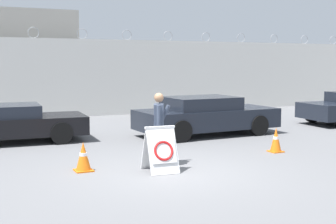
% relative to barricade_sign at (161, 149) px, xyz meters
% --- Properties ---
extents(ground_plane, '(90.00, 90.00, 0.00)m').
position_rel_barricade_sign_xyz_m(ground_plane, '(0.21, -0.09, -0.50)').
color(ground_plane, slate).
extents(perimeter_wall, '(36.00, 0.30, 3.85)m').
position_rel_barricade_sign_xyz_m(perimeter_wall, '(0.21, 11.06, 1.21)').
color(perimeter_wall, silver).
rests_on(perimeter_wall, ground_plane).
extents(barricade_sign, '(0.71, 0.84, 1.01)m').
position_rel_barricade_sign_xyz_m(barricade_sign, '(0.00, 0.00, 0.00)').
color(barricade_sign, white).
rests_on(barricade_sign, ground_plane).
extents(security_guard, '(0.56, 0.58, 1.69)m').
position_rel_barricade_sign_xyz_m(security_guard, '(0.23, 0.61, 0.44)').
color(security_guard, black).
rests_on(security_guard, ground_plane).
extents(traffic_cone_near, '(0.34, 0.34, 0.66)m').
position_rel_barricade_sign_xyz_m(traffic_cone_near, '(3.71, 0.74, -0.17)').
color(traffic_cone_near, orange).
rests_on(traffic_cone_near, ground_plane).
extents(traffic_cone_mid, '(0.39, 0.39, 0.65)m').
position_rel_barricade_sign_xyz_m(traffic_cone_mid, '(-1.52, 0.78, -0.18)').
color(traffic_cone_mid, orange).
rests_on(traffic_cone_mid, ground_plane).
extents(parked_car_front_coupe, '(4.45, 2.14, 1.14)m').
position_rel_barricade_sign_xyz_m(parked_car_front_coupe, '(-2.54, 5.33, 0.09)').
color(parked_car_front_coupe, black).
rests_on(parked_car_front_coupe, ground_plane).
extents(parked_car_rear_sedan, '(4.70, 2.08, 1.27)m').
position_rel_barricade_sign_xyz_m(parked_car_rear_sedan, '(3.47, 4.08, 0.15)').
color(parked_car_rear_sedan, black).
rests_on(parked_car_rear_sedan, ground_plane).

